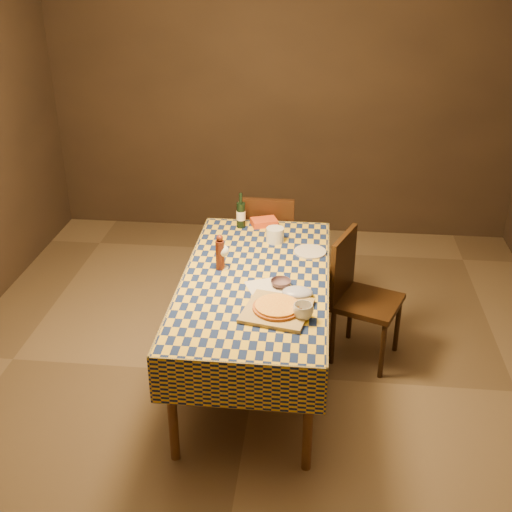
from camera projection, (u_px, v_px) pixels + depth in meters
name	position (u px, v px, depth m)	size (l,w,h in m)	color
room	(255.00, 193.00, 3.84)	(5.00, 5.10, 2.70)	brown
dining_table	(255.00, 288.00, 4.14)	(0.94, 1.84, 0.77)	brown
cutting_board	(277.00, 310.00, 3.72)	(0.37, 0.37, 0.02)	#A0854B
pizza	(277.00, 307.00, 3.71)	(0.37, 0.37, 0.03)	#A6511B
pepper_mill	(220.00, 253.00, 4.16)	(0.06, 0.06, 0.25)	#4F1D12
bowl	(281.00, 283.00, 4.00)	(0.13, 0.13, 0.04)	#58404A
wine_glass	(223.00, 252.00, 4.17)	(0.08, 0.08, 0.17)	white
wine_bottle	(241.00, 214.00, 4.77)	(0.09, 0.09, 0.27)	black
deli_tub	(275.00, 235.00, 4.56)	(0.13, 0.13, 0.11)	silver
takeout_container	(264.00, 222.00, 4.84)	(0.19, 0.13, 0.05)	#D2461B
white_plate	(310.00, 252.00, 4.43)	(0.22, 0.22, 0.01)	silver
tumbler	(303.00, 312.00, 3.65)	(0.12, 0.12, 0.09)	silver
flour_patch	(270.00, 286.00, 4.00)	(0.27, 0.21, 0.00)	silver
flour_bag	(297.00, 292.00, 3.88)	(0.19, 0.14, 0.05)	#9DA6C9
chair_far	(268.00, 241.00, 5.17)	(0.43, 0.43, 0.93)	black
chair_right	(357.00, 291.00, 4.45)	(0.55, 0.55, 0.93)	black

